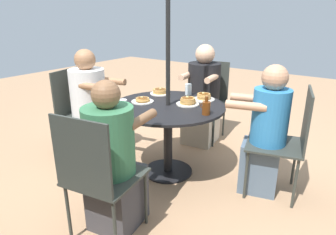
# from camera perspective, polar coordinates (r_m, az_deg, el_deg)

# --- Properties ---
(ground_plane) EXTENTS (12.00, 12.00, 0.00)m
(ground_plane) POSITION_cam_1_polar(r_m,az_deg,el_deg) (3.14, 0.00, -10.21)
(ground_plane) COLOR tan
(patio_table) EXTENTS (1.09, 1.09, 0.72)m
(patio_table) POSITION_cam_1_polar(r_m,az_deg,el_deg) (2.89, 0.00, -0.12)
(patio_table) COLOR black
(patio_table) RESTS_ON ground
(umbrella_pole) EXTENTS (0.04, 0.04, 2.41)m
(umbrella_pole) POSITION_cam_1_polar(r_m,az_deg,el_deg) (2.75, 0.00, 12.19)
(umbrella_pole) COLOR black
(umbrella_pole) RESTS_ON ground
(patio_chair_north) EXTENTS (0.57, 0.57, 0.97)m
(patio_chair_north) POSITION_cam_1_polar(r_m,az_deg,el_deg) (2.74, 21.83, -3.46)
(patio_chair_north) COLOR #333833
(patio_chair_north) RESTS_ON ground
(diner_north) EXTENTS (0.54, 0.42, 1.16)m
(diner_north) POSITION_cam_1_polar(r_m,az_deg,el_deg) (2.74, 17.98, -3.17)
(diner_north) COLOR slate
(diner_north) RESTS_ON ground
(patio_chair_east) EXTENTS (0.52, 0.52, 0.97)m
(patio_chair_east) POSITION_cam_1_polar(r_m,az_deg,el_deg) (3.85, 7.62, 4.23)
(patio_chair_east) COLOR #333833
(patio_chair_east) RESTS_ON ground
(diner_east) EXTENTS (0.44, 0.54, 1.20)m
(diner_east) POSITION_cam_1_polar(r_m,az_deg,el_deg) (3.69, 6.58, 3.43)
(diner_east) COLOR beige
(diner_east) RESTS_ON ground
(patio_chair_south) EXTENTS (0.55, 0.55, 0.97)m
(patio_chair_south) POSITION_cam_1_polar(r_m,az_deg,el_deg) (3.46, -16.81, 1.77)
(patio_chair_south) COLOR #333833
(patio_chair_south) RESTS_ON ground
(diner_south) EXTENTS (0.59, 0.46, 1.20)m
(diner_south) POSITION_cam_1_polar(r_m,az_deg,el_deg) (3.35, -14.34, 1.30)
(diner_south) COLOR gray
(diner_south) RESTS_ON ground
(patio_chair_west) EXTENTS (0.53, 0.53, 0.97)m
(patio_chair_west) POSITION_cam_1_polar(r_m,az_deg,el_deg) (2.07, -13.49, -10.12)
(patio_chair_west) COLOR #333833
(patio_chair_west) RESTS_ON ground
(diner_west) EXTENTS (0.43, 0.58, 1.14)m
(diner_west) POSITION_cam_1_polar(r_m,az_deg,el_deg) (2.21, -10.38, -8.76)
(diner_west) COLOR #3D3D42
(diner_west) RESTS_ON ground
(pancake_plate_a) EXTENTS (0.22, 0.22, 0.08)m
(pancake_plate_a) POSITION_cam_1_polar(r_m,az_deg,el_deg) (3.03, 6.82, 3.86)
(pancake_plate_a) COLOR silver
(pancake_plate_a) RESTS_ON patio_table
(pancake_plate_b) EXTENTS (0.22, 0.22, 0.05)m
(pancake_plate_b) POSITION_cam_1_polar(r_m,az_deg,el_deg) (2.95, -4.86, 3.28)
(pancake_plate_b) COLOR silver
(pancake_plate_b) RESTS_ON patio_table
(pancake_plate_c) EXTENTS (0.22, 0.22, 0.07)m
(pancake_plate_c) POSITION_cam_1_polar(r_m,az_deg,el_deg) (3.23, -1.52, 4.93)
(pancake_plate_c) COLOR silver
(pancake_plate_c) RESTS_ON patio_table
(pancake_plate_d) EXTENTS (0.22, 0.22, 0.08)m
(pancake_plate_d) POSITION_cam_1_polar(r_m,az_deg,el_deg) (2.86, 3.79, 3.05)
(pancake_plate_d) COLOR silver
(pancake_plate_d) RESTS_ON patio_table
(syrup_bottle) EXTENTS (0.10, 0.07, 0.16)m
(syrup_bottle) POSITION_cam_1_polar(r_m,az_deg,el_deg) (2.58, 7.27, 1.90)
(syrup_bottle) COLOR #602D0F
(syrup_bottle) RESTS_ON patio_table
(coffee_cup) EXTENTS (0.08, 0.08, 0.11)m
(coffee_cup) POSITION_cam_1_polar(r_m,az_deg,el_deg) (2.68, -8.64, 2.26)
(coffee_cup) COLOR white
(coffee_cup) RESTS_ON patio_table
(drinking_glass_a) EXTENTS (0.07, 0.07, 0.12)m
(drinking_glass_a) POSITION_cam_1_polar(r_m,az_deg,el_deg) (3.20, 3.90, 5.37)
(drinking_glass_a) COLOR silver
(drinking_glass_a) RESTS_ON patio_table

